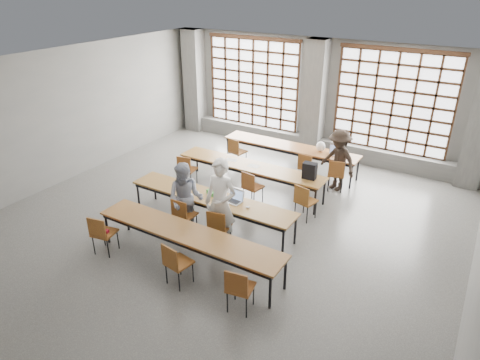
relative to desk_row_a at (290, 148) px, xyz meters
The scene contains 37 objects.
floor 3.74m from the desk_row_a, 89.46° to the right, with size 11.00×11.00×0.00m, color #4F4F4C.
ceiling 4.64m from the desk_row_a, 89.46° to the right, with size 11.00×11.00×0.00m, color silver.
wall_back 2.12m from the desk_row_a, 88.92° to the left, with size 10.00×10.00×0.00m, color #5E5E5B.
wall_left 6.27m from the desk_row_a, 143.47° to the right, with size 11.00×11.00×0.00m, color #5E5E5B.
column_left 4.85m from the desk_row_a, 160.95° to the left, with size 0.60×0.55×3.50m, color #50504E.
column_mid 1.89m from the desk_row_a, 88.72° to the left, with size 0.60×0.55×3.50m, color #50504E.
window_left 3.08m from the desk_row_a, 141.81° to the left, with size 3.32×0.12×3.00m.
window_right 3.13m from the desk_row_a, 37.34° to the left, with size 3.32×0.12×3.00m.
sill_ledge 1.67m from the desk_row_a, 88.78° to the left, with size 9.80×0.35×0.50m, color #50504E.
desk_row_a is the anchor object (origin of this frame).
desk_row_b 1.80m from the desk_row_a, 99.07° to the right, with size 4.00×0.70×0.73m.
desk_row_c 3.72m from the desk_row_a, 92.58° to the right, with size 4.00×0.70×0.73m.
desk_row_d 5.13m from the desk_row_a, 86.85° to the right, with size 4.00×0.70×0.73m.
chair_back_left 1.55m from the desk_row_a, 156.04° to the right, with size 0.49×0.49×0.88m.
chair_back_mid 1.02m from the desk_row_a, 38.40° to the right, with size 0.45×0.46×0.88m.
chair_back_right 1.74m from the desk_row_a, 21.13° to the right, with size 0.52×0.52×0.88m.
chair_mid_left 3.05m from the desk_row_a, 127.87° to the right, with size 0.49×0.49×0.88m.
chair_mid_centre 2.41m from the desk_row_a, 87.52° to the right, with size 0.48×0.48×0.88m.
chair_mid_right 2.84m from the desk_row_a, 58.04° to the right, with size 0.50×0.50×0.88m.
chair_front_left 4.37m from the desk_row_a, 96.13° to the right, with size 0.43×0.43×0.88m.
chair_front_right 4.36m from the desk_row_a, 84.11° to the right, with size 0.49×0.49×0.88m.
chair_near_left 5.92m from the desk_row_a, 103.71° to the right, with size 0.50×0.50×0.88m.
chair_near_mid 5.77m from the desk_row_a, 85.33° to the right, with size 0.48×0.48×0.88m.
chair_near_right 6.02m from the desk_row_a, 72.66° to the right, with size 0.48×0.49×0.88m.
student_male 4.24m from the desk_row_a, 84.14° to the right, with size 0.70×0.46×1.92m, color white.
student_female 4.24m from the desk_row_a, 96.33° to the right, with size 0.79×0.62×1.63m, color #172146.
student_back 1.68m from the desk_row_a, 17.35° to the right, with size 1.05×0.61×1.63m, color black.
laptop_front 3.62m from the desk_row_a, 83.86° to the right, with size 0.38×0.33×0.26m.
laptop_back 1.34m from the desk_row_a, ahead, with size 0.45×0.42×0.26m.
mouse 3.81m from the desk_row_a, 78.16° to the right, with size 0.10×0.06×0.04m, color silver.
green_box 3.64m from the desk_row_a, 93.43° to the right, with size 0.25×0.09×0.09m, color green.
phone 3.81m from the desk_row_a, 89.81° to the right, with size 0.13×0.06×0.01m, color black.
paper_sheet_a 1.94m from the desk_row_a, 117.11° to the right, with size 0.30×0.21×0.00m, color silver.
paper_sheet_c 1.79m from the desk_row_a, 95.90° to the right, with size 0.30×0.21×0.00m, color white.
backpack 2.19m from the desk_row_a, 52.67° to the right, with size 0.32×0.20×0.40m, color black.
plastic_bag 0.93m from the desk_row_a, ahead, with size 0.26×0.21×0.29m, color white.
red_pouch 5.85m from the desk_row_a, 104.04° to the right, with size 0.20×0.08×0.06m, color #A81428.
Camera 1 is at (4.65, -6.80, 5.13)m, focal length 32.00 mm.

